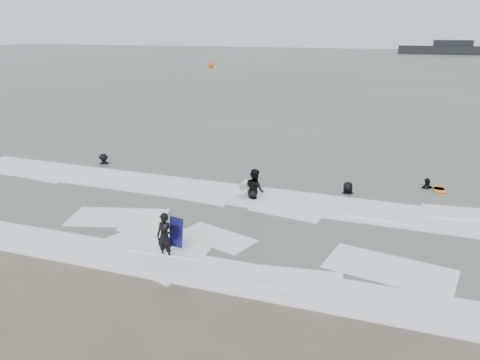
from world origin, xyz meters
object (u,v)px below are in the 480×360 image
(surfer_centre, at_px, (166,258))
(buoy, at_px, (211,66))
(surfer_wading, at_px, (255,199))
(vessel_horizon, at_px, (452,49))
(surfer_breaker, at_px, (104,165))
(surfer_right_far, at_px, (347,194))
(surfer_right_near, at_px, (427,189))

(surfer_centre, height_order, buoy, buoy)
(surfer_wading, xyz_separation_m, buoy, (-29.55, 62.16, 0.42))
(buoy, distance_m, vessel_horizon, 76.45)
(surfer_breaker, xyz_separation_m, vessel_horizon, (23.17, 122.91, 1.40))
(surfer_wading, xyz_separation_m, surfer_right_far, (3.65, 1.96, 0.00))
(surfer_wading, relative_size, surfer_right_far, 1.09)
(surfer_centre, relative_size, vessel_horizon, 0.06)
(surfer_breaker, bearing_deg, surfer_right_near, -24.54)
(buoy, relative_size, vessel_horizon, 0.06)
(surfer_wading, distance_m, surfer_right_far, 4.14)
(surfer_centre, height_order, surfer_right_far, surfer_right_far)
(surfer_breaker, distance_m, surfer_right_far, 12.81)
(surfer_right_near, relative_size, surfer_right_far, 0.97)
(surfer_wading, height_order, surfer_breaker, surfer_wading)
(surfer_wading, bearing_deg, buoy, -22.72)
(surfer_right_far, bearing_deg, surfer_centre, 39.61)
(surfer_breaker, height_order, vessel_horizon, vessel_horizon)
(buoy, bearing_deg, surfer_wading, -64.57)
(surfer_right_far, bearing_deg, vessel_horizon, -115.77)
(surfer_wading, distance_m, surfer_right_near, 7.96)
(surfer_wading, bearing_deg, vessel_horizon, -54.55)
(surfer_wading, bearing_deg, surfer_centre, 123.40)
(surfer_centre, relative_size, surfer_wading, 0.82)
(surfer_right_near, xyz_separation_m, buoy, (-36.47, 58.22, 0.42))
(surfer_right_far, relative_size, vessel_horizon, 0.06)
(surfer_right_far, bearing_deg, buoy, -82.08)
(surfer_wading, height_order, vessel_horizon, vessel_horizon)
(buoy, bearing_deg, vessel_horizon, 55.26)
(surfer_centre, distance_m, surfer_breaker, 11.62)
(surfer_right_near, bearing_deg, surfer_wading, 2.44)
(surfer_breaker, height_order, surfer_right_near, surfer_right_near)
(surfer_centre, relative_size, surfer_right_far, 0.90)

